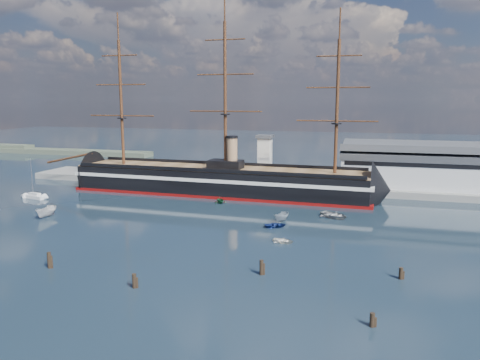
# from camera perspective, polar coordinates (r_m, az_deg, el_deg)

# --- Properties ---
(ground) EXTENTS (600.00, 600.00, 0.00)m
(ground) POSITION_cam_1_polar(r_m,az_deg,el_deg) (119.98, -2.05, -3.71)
(ground) COLOR black
(ground) RESTS_ON ground
(quay) EXTENTS (180.00, 18.00, 2.00)m
(quay) POSITION_cam_1_polar(r_m,az_deg,el_deg) (151.72, 5.85, -0.89)
(quay) COLOR slate
(quay) RESTS_ON ground
(warehouse) EXTENTS (63.00, 21.00, 11.60)m
(warehouse) POSITION_cam_1_polar(r_m,az_deg,el_deg) (153.42, 24.10, 1.44)
(warehouse) COLOR #B7BABC
(warehouse) RESTS_ON ground
(quay_tower) EXTENTS (5.00, 5.00, 15.00)m
(quay_tower) POSITION_cam_1_polar(r_m,az_deg,el_deg) (148.74, 3.05, 2.74)
(quay_tower) COLOR silver
(quay_tower) RESTS_ON ground
(shoreline) EXTENTS (120.00, 10.00, 4.00)m
(shoreline) POSITION_cam_1_polar(r_m,az_deg,el_deg) (272.11, -24.14, 3.35)
(shoreline) COLOR #3F4C38
(shoreline) RESTS_ON ground
(warship) EXTENTS (113.05, 18.20, 53.94)m
(warship) POSITION_cam_1_polar(r_m,az_deg,el_deg) (140.77, -3.21, -0.02)
(warship) COLOR black
(warship) RESTS_ON ground
(sailboat) EXTENTS (7.48, 3.69, 11.50)m
(sailboat) POSITION_cam_1_polar(r_m,az_deg,el_deg) (146.33, -23.75, -1.79)
(sailboat) COLOR silver
(sailboat) RESTS_ON ground
(motorboat_a) EXTENTS (7.81, 2.99, 3.10)m
(motorboat_a) POSITION_cam_1_polar(r_m,az_deg,el_deg) (122.31, -22.49, -4.20)
(motorboat_a) COLOR silver
(motorboat_a) RESTS_ON ground
(motorboat_b) EXTENTS (2.45, 3.24, 1.41)m
(motorboat_b) POSITION_cam_1_polar(r_m,az_deg,el_deg) (104.62, 4.35, -5.77)
(motorboat_b) COLOR navy
(motorboat_b) RESTS_ON ground
(motorboat_c) EXTENTS (6.90, 4.21, 2.59)m
(motorboat_c) POSITION_cam_1_polar(r_m,az_deg,el_deg) (109.25, 5.06, -5.10)
(motorboat_c) COLOR gray
(motorboat_c) RESTS_ON ground
(motorboat_d) EXTENTS (6.12, 5.93, 2.18)m
(motorboat_d) POSITION_cam_1_polar(r_m,az_deg,el_deg) (127.98, -2.43, -2.85)
(motorboat_d) COLOR #17562C
(motorboat_d) RESTS_ON ground
(motorboat_e) EXTENTS (1.52, 2.79, 1.23)m
(motorboat_e) POSITION_cam_1_polar(r_m,az_deg,el_deg) (93.81, 5.29, -7.63)
(motorboat_e) COLOR silver
(motorboat_e) RESTS_ON ground
(motorboat_g) EXTENTS (4.03, 4.78, 2.12)m
(motorboat_g) POSITION_cam_1_polar(r_m,az_deg,el_deg) (114.54, 11.40, -4.56)
(motorboat_g) COLOR gray
(motorboat_g) RESTS_ON ground
(piling_near_left) EXTENTS (0.64, 0.64, 3.48)m
(piling_near_left) POSITION_cam_1_polar(r_m,az_deg,el_deg) (86.32, -22.18, -9.90)
(piling_near_left) COLOR black
(piling_near_left) RESTS_ON ground
(piling_near_mid) EXTENTS (0.64, 0.64, 2.94)m
(piling_near_mid) POSITION_cam_1_polar(r_m,az_deg,el_deg) (74.02, -12.74, -12.71)
(piling_near_mid) COLOR black
(piling_near_mid) RESTS_ON ground
(piling_near_right) EXTENTS (0.64, 0.64, 3.20)m
(piling_near_right) POSITION_cam_1_polar(r_m,az_deg,el_deg) (77.34, 2.62, -11.46)
(piling_near_right) COLOR black
(piling_near_right) RESTS_ON ground
(piling_far_right) EXTENTS (0.64, 0.64, 2.59)m
(piling_far_right) POSITION_cam_1_polar(r_m,az_deg,el_deg) (79.72, 18.99, -11.35)
(piling_far_right) COLOR black
(piling_far_right) RESTS_ON ground
(piling_extra) EXTENTS (0.64, 0.64, 2.52)m
(piling_extra) POSITION_cam_1_polar(r_m,az_deg,el_deg) (63.43, 15.78, -16.83)
(piling_extra) COLOR black
(piling_extra) RESTS_ON ground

